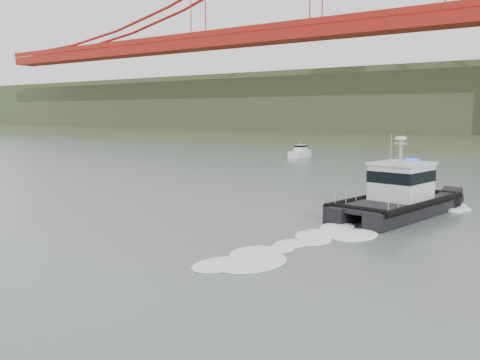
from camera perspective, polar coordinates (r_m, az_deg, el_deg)
The scene contains 3 objects.
ground at distance 29.60m, azimuth -11.36°, elevation -5.90°, with size 400.00×400.00×0.00m, color #566662.
patrol_boat at distance 36.16m, azimuth 16.54°, elevation -1.55°, with size 5.33×11.31×5.29m.
motorboat at distance 81.22m, azimuth 6.42°, elevation 2.95°, with size 2.49×5.44×2.89m.
Camera 1 is at (21.47, -19.27, 6.61)m, focal length 40.00 mm.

